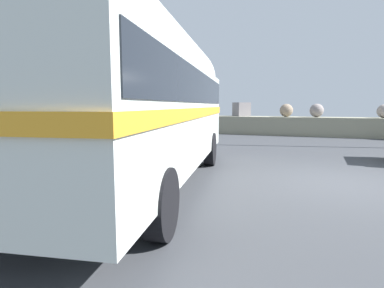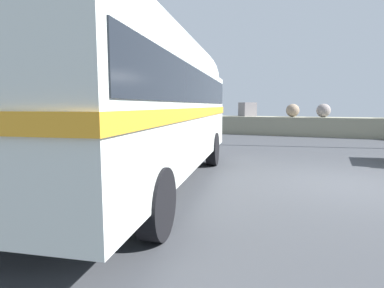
% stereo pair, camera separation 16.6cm
% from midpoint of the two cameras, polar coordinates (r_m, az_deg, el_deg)
% --- Properties ---
extents(ground, '(32.00, 26.00, 0.02)m').
position_cam_midpoint_polar(ground, '(7.88, 25.89, -6.56)').
color(ground, '#373A3E').
extents(breakwater, '(31.36, 2.01, 2.43)m').
position_cam_midpoint_polar(breakwater, '(19.47, 22.61, 3.30)').
color(breakwater, gray).
rests_on(breakwater, ground).
extents(vintage_coach, '(3.87, 8.87, 3.70)m').
position_cam_midpoint_polar(vintage_coach, '(6.77, -9.52, 9.33)').
color(vintage_coach, black).
rests_on(vintage_coach, ground).
extents(second_coach, '(2.71, 8.66, 3.70)m').
position_cam_midpoint_polar(second_coach, '(10.45, -24.13, 7.99)').
color(second_coach, black).
rests_on(second_coach, ground).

